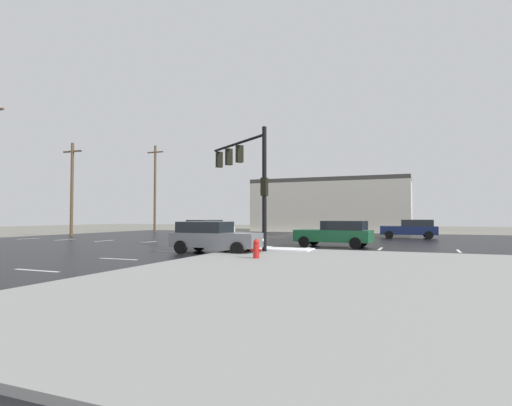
{
  "coord_description": "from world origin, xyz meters",
  "views": [
    {
      "loc": [
        12.05,
        -23.9,
        1.85
      ],
      "look_at": [
        -0.4,
        6.83,
        2.98
      ],
      "focal_mm": 28.23,
      "sensor_mm": 36.0,
      "label": 1
    }
  ],
  "objects_px": {
    "sedan_green": "(336,233)",
    "utility_pole_far": "(72,187)",
    "sedan_navy": "(410,229)",
    "sedan_white": "(209,230)",
    "utility_pole_distant": "(155,187)",
    "traffic_signal_mast": "(246,169)",
    "sedan_grey": "(214,237)",
    "fire_hydrant": "(256,249)"
  },
  "relations": [
    {
      "from": "traffic_signal_mast",
      "to": "sedan_white",
      "type": "relative_size",
      "value": 1.33
    },
    {
      "from": "fire_hydrant",
      "to": "sedan_green",
      "type": "bearing_deg",
      "value": 79.79
    },
    {
      "from": "sedan_green",
      "to": "utility_pole_distant",
      "type": "distance_m",
      "value": 29.5
    },
    {
      "from": "sedan_grey",
      "to": "sedan_navy",
      "type": "bearing_deg",
      "value": 63.78
    },
    {
      "from": "fire_hydrant",
      "to": "utility_pole_far",
      "type": "height_order",
      "value": "utility_pole_far"
    },
    {
      "from": "fire_hydrant",
      "to": "utility_pole_far",
      "type": "bearing_deg",
      "value": 151.62
    },
    {
      "from": "traffic_signal_mast",
      "to": "utility_pole_distant",
      "type": "distance_m",
      "value": 28.8
    },
    {
      "from": "sedan_white",
      "to": "utility_pole_far",
      "type": "relative_size",
      "value": 0.53
    },
    {
      "from": "sedan_grey",
      "to": "sedan_white",
      "type": "bearing_deg",
      "value": 119.83
    },
    {
      "from": "traffic_signal_mast",
      "to": "sedan_grey",
      "type": "relative_size",
      "value": 1.37
    },
    {
      "from": "traffic_signal_mast",
      "to": "sedan_navy",
      "type": "distance_m",
      "value": 18.56
    },
    {
      "from": "fire_hydrant",
      "to": "sedan_grey",
      "type": "bearing_deg",
      "value": 142.85
    },
    {
      "from": "traffic_signal_mast",
      "to": "sedan_white",
      "type": "xyz_separation_m",
      "value": [
        -6.41,
        7.56,
        -3.58
      ]
    },
    {
      "from": "traffic_signal_mast",
      "to": "sedan_white",
      "type": "bearing_deg",
      "value": -12.66
    },
    {
      "from": "fire_hydrant",
      "to": "sedan_green",
      "type": "xyz_separation_m",
      "value": [
        1.6,
        8.88,
        0.32
      ]
    },
    {
      "from": "sedan_grey",
      "to": "utility_pole_far",
      "type": "bearing_deg",
      "value": 152.93
    },
    {
      "from": "sedan_grey",
      "to": "utility_pole_far",
      "type": "relative_size",
      "value": 0.52
    },
    {
      "from": "fire_hydrant",
      "to": "sedan_grey",
      "type": "height_order",
      "value": "sedan_grey"
    },
    {
      "from": "fire_hydrant",
      "to": "utility_pole_distant",
      "type": "distance_m",
      "value": 33.97
    },
    {
      "from": "sedan_green",
      "to": "utility_pole_distant",
      "type": "relative_size",
      "value": 0.45
    },
    {
      "from": "traffic_signal_mast",
      "to": "sedan_white",
      "type": "distance_m",
      "value": 10.54
    },
    {
      "from": "fire_hydrant",
      "to": "sedan_green",
      "type": "relative_size",
      "value": 0.17
    },
    {
      "from": "sedan_grey",
      "to": "utility_pole_far",
      "type": "distance_m",
      "value": 23.18
    },
    {
      "from": "sedan_green",
      "to": "sedan_navy",
      "type": "height_order",
      "value": "same"
    },
    {
      "from": "fire_hydrant",
      "to": "sedan_grey",
      "type": "relative_size",
      "value": 0.17
    },
    {
      "from": "utility_pole_distant",
      "to": "traffic_signal_mast",
      "type": "bearing_deg",
      "value": -44.32
    },
    {
      "from": "sedan_green",
      "to": "sedan_white",
      "type": "xyz_separation_m",
      "value": [
        -10.41,
        3.1,
        0.0
      ]
    },
    {
      "from": "sedan_navy",
      "to": "sedan_green",
      "type": "bearing_deg",
      "value": 67.66
    },
    {
      "from": "utility_pole_distant",
      "to": "utility_pole_far",
      "type": "bearing_deg",
      "value": -93.69
    },
    {
      "from": "sedan_navy",
      "to": "sedan_white",
      "type": "bearing_deg",
      "value": 27.61
    },
    {
      "from": "utility_pole_far",
      "to": "sedan_white",
      "type": "bearing_deg",
      "value": -3.28
    },
    {
      "from": "traffic_signal_mast",
      "to": "sedan_grey",
      "type": "xyz_separation_m",
      "value": [
        -0.93,
        -1.9,
        -3.58
      ]
    },
    {
      "from": "sedan_white",
      "to": "utility_pole_far",
      "type": "bearing_deg",
      "value": 93.39
    },
    {
      "from": "sedan_green",
      "to": "utility_pole_distant",
      "type": "bearing_deg",
      "value": -27.7
    },
    {
      "from": "fire_hydrant",
      "to": "utility_pole_distant",
      "type": "relative_size",
      "value": 0.08
    },
    {
      "from": "sedan_green",
      "to": "fire_hydrant",
      "type": "bearing_deg",
      "value": 84.57
    },
    {
      "from": "sedan_green",
      "to": "sedan_white",
      "type": "distance_m",
      "value": 10.86
    },
    {
      "from": "traffic_signal_mast",
      "to": "sedan_navy",
      "type": "relative_size",
      "value": 1.34
    },
    {
      "from": "sedan_green",
      "to": "utility_pole_far",
      "type": "xyz_separation_m",
      "value": [
        -25.35,
        3.95,
        3.73
      ]
    },
    {
      "from": "fire_hydrant",
      "to": "sedan_white",
      "type": "relative_size",
      "value": 0.17
    },
    {
      "from": "sedan_green",
      "to": "sedan_grey",
      "type": "relative_size",
      "value": 1.02
    },
    {
      "from": "traffic_signal_mast",
      "to": "sedan_green",
      "type": "height_order",
      "value": "traffic_signal_mast"
    }
  ]
}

